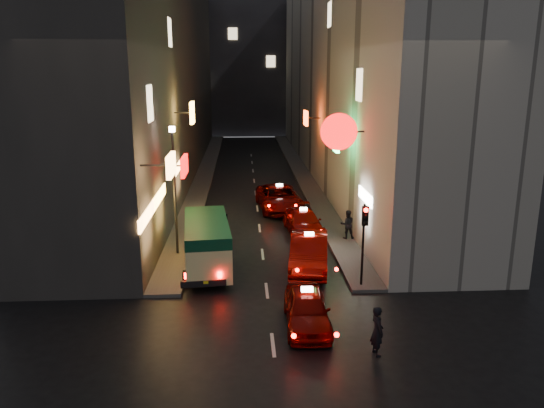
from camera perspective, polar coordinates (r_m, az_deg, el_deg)
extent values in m
cube|color=#32302E|center=(46.54, -12.33, 14.02)|extent=(6.00, 52.00, 18.00)
cube|color=#FBAA57|center=(21.51, -10.81, 4.13)|extent=(0.18, 1.74, 0.88)
cube|color=#F20A0A|center=(25.55, -9.41, 4.09)|extent=(0.18, 1.90, 0.90)
cube|color=#FFB63F|center=(32.76, -8.59, 9.69)|extent=(0.18, 1.43, 1.31)
cube|color=#FBAA57|center=(22.78, -13.34, -1.27)|extent=(0.10, 3.40, 0.55)
cube|color=#FFB63F|center=(26.15, -12.04, 0.80)|extent=(0.10, 3.72, 0.55)
cube|color=#FBAA57|center=(33.67, -10.09, 3.87)|extent=(0.10, 2.89, 0.55)
cube|color=#FFE5B2|center=(24.38, -13.02, 10.50)|extent=(0.06, 1.30, 1.60)
cube|color=#FFE5B2|center=(32.32, -10.95, 17.66)|extent=(0.06, 1.30, 1.60)
cube|color=#A6A198|center=(46.85, 8.02, 14.20)|extent=(6.00, 52.00, 18.00)
cylinder|color=#F20A0A|center=(26.12, 7.20, 7.72)|extent=(1.79, 0.18, 1.79)
cube|color=#32FA5F|center=(28.67, 6.96, 7.29)|extent=(0.18, 1.11, 1.71)
cube|color=#FF3F0C|center=(40.51, 3.65, 9.21)|extent=(0.18, 1.56, 1.09)
cube|color=white|center=(25.96, 10.03, 0.80)|extent=(0.10, 2.65, 0.55)
cube|color=#FFE5B2|center=(27.65, 9.38, 12.53)|extent=(0.06, 1.30, 1.60)
cube|color=#FFE5B2|center=(37.63, 6.21, 19.60)|extent=(0.06, 1.30, 1.60)
cube|color=#343439|center=(78.03, -2.63, 15.76)|extent=(30.00, 10.00, 22.00)
cube|color=#4B4745|center=(46.96, -7.22, 3.26)|extent=(1.50, 52.00, 0.15)
cube|color=#4B4745|center=(47.13, 3.16, 3.39)|extent=(1.50, 52.00, 0.15)
cube|color=#F1EC97|center=(24.23, -7.02, -4.16)|extent=(2.41, 5.57, 1.98)
cube|color=#0C3F26|center=(24.01, -7.07, -2.42)|extent=(2.43, 5.59, 0.50)
cube|color=black|center=(24.43, -6.99, -3.52)|extent=(2.23, 3.42, 0.45)
cube|color=black|center=(22.05, -7.39, -8.45)|extent=(1.86, 0.36, 0.27)
cube|color=#FF0A05|center=(21.91, -9.21, -7.65)|extent=(0.16, 0.06, 0.25)
cube|color=#FF0A05|center=(21.81, -5.64, -7.64)|extent=(0.16, 0.06, 0.25)
cylinder|color=black|center=(26.25, -8.52, -5.03)|extent=(0.20, 0.69, 0.69)
cylinder|color=black|center=(22.91, -5.13, -7.86)|extent=(0.20, 0.69, 0.69)
imported|color=#640300|center=(19.26, 3.78, -10.90)|extent=(2.10, 4.89, 1.54)
cube|color=white|center=(18.91, 3.82, -8.54)|extent=(0.42, 0.19, 0.16)
sphere|color=#FF0A05|center=(17.23, 2.36, -14.01)|extent=(0.16, 0.16, 0.16)
sphere|color=#FF0A05|center=(17.40, 6.96, -13.80)|extent=(0.16, 0.16, 0.16)
imported|color=#640300|center=(24.51, 4.00, -4.89)|extent=(3.19, 6.07, 1.84)
cube|color=white|center=(24.19, 4.04, -2.63)|extent=(0.44, 0.24, 0.16)
sphere|color=#FF0A05|center=(21.95, 2.72, -7.13)|extent=(0.16, 0.16, 0.16)
sphere|color=#FF0A05|center=(22.18, 6.95, -7.00)|extent=(0.16, 0.16, 0.16)
imported|color=#640300|center=(29.72, 3.39, -1.73)|extent=(2.36, 4.98, 1.54)
cube|color=white|center=(29.49, 3.41, -0.13)|extent=(0.43, 0.21, 0.16)
sphere|color=#FF0A05|center=(27.55, 2.50, -2.97)|extent=(0.16, 0.16, 0.16)
sphere|color=#FF0A05|center=(27.71, 5.31, -2.92)|extent=(0.16, 0.16, 0.16)
imported|color=#640300|center=(34.63, 0.80, 0.85)|extent=(2.88, 5.96, 1.83)
cube|color=white|center=(34.41, 0.80, 2.49)|extent=(0.43, 0.22, 0.16)
sphere|color=#FF0A05|center=(32.04, -0.33, -0.20)|extent=(0.16, 0.16, 0.16)
sphere|color=#FF0A05|center=(32.16, 2.56, -0.16)|extent=(0.16, 0.16, 0.16)
imported|color=black|center=(17.70, 11.27, -12.92)|extent=(0.51, 0.69, 1.89)
imported|color=black|center=(28.56, 8.11, -1.98)|extent=(0.66, 0.42, 1.76)
cylinder|color=black|center=(22.32, 9.75, -4.36)|extent=(0.10, 0.10, 3.50)
cube|color=black|center=(21.78, 9.99, -1.26)|extent=(0.26, 0.18, 0.80)
sphere|color=#FF0A05|center=(21.60, 10.09, -0.65)|extent=(0.18, 0.18, 0.18)
sphere|color=black|center=(21.67, 10.06, -1.34)|extent=(0.17, 0.17, 0.17)
sphere|color=black|center=(21.75, 10.03, -2.03)|extent=(0.17, 0.17, 0.17)
cylinder|color=black|center=(25.87, -10.39, 1.07)|extent=(0.12, 0.12, 6.00)
cylinder|color=#FFE5BF|center=(25.35, -10.71, 7.91)|extent=(0.28, 0.28, 0.25)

